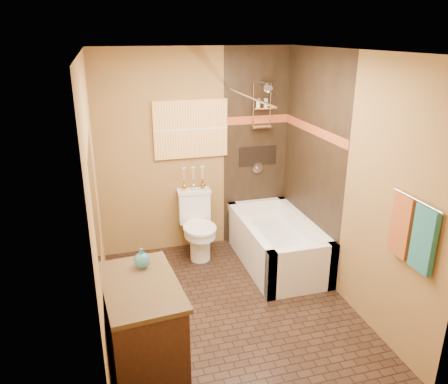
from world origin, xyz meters
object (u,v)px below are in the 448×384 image
object	(u,v)px
bathtub	(276,246)
toilet	(198,225)
vanity	(143,328)
sunset_painting	(191,129)

from	to	relation	value
bathtub	toilet	world-z (taller)	toilet
vanity	sunset_painting	bearing A→B (deg)	62.60
bathtub	vanity	world-z (taller)	vanity
bathtub	toilet	xyz separation A→B (m)	(-0.87, 0.46, 0.19)
sunset_painting	toilet	xyz separation A→B (m)	(0.00, -0.27, -1.14)
sunset_painting	toilet	world-z (taller)	sunset_painting
sunset_painting	bathtub	xyz separation A→B (m)	(0.87, -0.73, -1.33)
sunset_painting	vanity	xyz separation A→B (m)	(-0.86, -2.11, -1.14)
toilet	vanity	xyz separation A→B (m)	(-0.86, -1.84, 0.00)
sunset_painting	bathtub	world-z (taller)	sunset_painting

